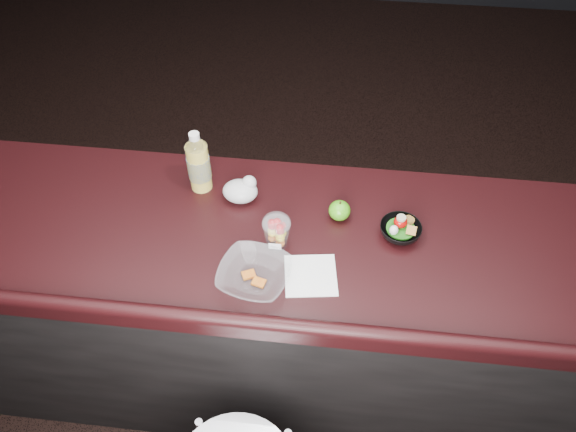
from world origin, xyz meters
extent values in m
cube|color=black|center=(0.00, 0.30, 0.49)|extent=(4.00, 0.65, 0.98)
cube|color=black|center=(0.00, 0.30, 1.00)|extent=(4.06, 0.71, 0.04)
cylinder|color=yellow|center=(-0.31, 0.49, 1.11)|extent=(0.07, 0.07, 0.19)
cylinder|color=white|center=(-0.31, 0.49, 1.11)|extent=(0.08, 0.08, 0.19)
cone|color=white|center=(-0.31, 0.49, 1.22)|extent=(0.07, 0.07, 0.03)
cylinder|color=white|center=(-0.31, 0.49, 1.25)|extent=(0.04, 0.04, 0.02)
cylinder|color=#072D99|center=(-0.31, 0.49, 1.11)|extent=(0.08, 0.08, 0.09)
ellipsoid|color=white|center=(-0.01, 0.26, 1.13)|extent=(0.09, 0.09, 0.05)
ellipsoid|color=#2D9010|center=(0.18, 0.40, 1.05)|extent=(0.07, 0.07, 0.07)
cylinder|color=black|center=(0.18, 0.40, 1.09)|extent=(0.01, 0.01, 0.01)
ellipsoid|color=silver|center=(-0.16, 0.45, 1.06)|extent=(0.12, 0.10, 0.07)
sphere|color=silver|center=(-0.13, 0.47, 1.08)|extent=(0.05, 0.05, 0.05)
imported|color=black|center=(0.39, 0.34, 1.04)|extent=(0.15, 0.15, 0.04)
cylinder|color=#0F470C|center=(0.39, 0.34, 1.05)|extent=(0.10, 0.10, 0.01)
ellipsoid|color=#A40807|center=(0.38, 0.35, 1.07)|extent=(0.04, 0.04, 0.04)
cylinder|color=beige|center=(0.38, 0.35, 1.09)|extent=(0.03, 0.03, 0.01)
ellipsoid|color=white|center=(0.36, 0.32, 1.06)|extent=(0.03, 0.03, 0.04)
imported|color=silver|center=(-0.06, 0.11, 1.05)|extent=(0.26, 0.26, 0.05)
cube|color=#990F0C|center=(-0.08, 0.12, 1.03)|extent=(0.05, 0.04, 0.01)
cube|color=#990F0C|center=(-0.05, 0.09, 1.03)|extent=(0.05, 0.04, 0.01)
cube|color=white|center=(0.11, 0.14, 1.02)|extent=(0.18, 0.18, 0.00)
camera|label=1|loc=(0.15, -0.89, 2.44)|focal=35.00mm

